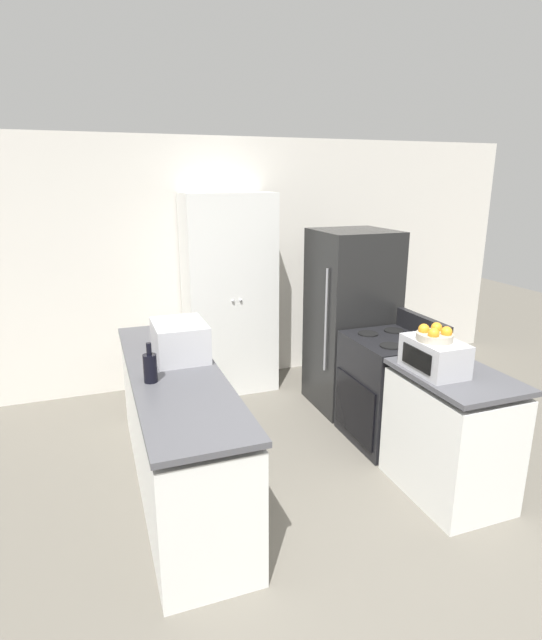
{
  "coord_description": "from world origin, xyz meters",
  "views": [
    {
      "loc": [
        -1.37,
        -2.0,
        2.18
      ],
      "look_at": [
        0.0,
        1.75,
        1.05
      ],
      "focal_mm": 28.0,
      "sensor_mm": 36.0,
      "label": 1
    }
  ],
  "objects_px": {
    "stove": "(389,389)",
    "wine_bottle": "(150,367)",
    "toaster_oven": "(434,356)",
    "fruit_bowl": "(435,334)",
    "microwave": "(180,340)",
    "refrigerator": "(351,320)",
    "pantry_cabinet": "(229,294)"
  },
  "relations": [
    {
      "from": "wine_bottle",
      "to": "fruit_bowl",
      "type": "relative_size",
      "value": 1.1
    },
    {
      "from": "microwave",
      "to": "toaster_oven",
      "type": "xyz_separation_m",
      "value": [
        1.57,
        -0.87,
        -0.02
      ]
    },
    {
      "from": "wine_bottle",
      "to": "fruit_bowl",
      "type": "bearing_deg",
      "value": -14.81
    },
    {
      "from": "stove",
      "to": "refrigerator",
      "type": "relative_size",
      "value": 0.62
    },
    {
      "from": "wine_bottle",
      "to": "toaster_oven",
      "type": "height_order",
      "value": "wine_bottle"
    },
    {
      "from": "stove",
      "to": "fruit_bowl",
      "type": "height_order",
      "value": "fruit_bowl"
    },
    {
      "from": "microwave",
      "to": "toaster_oven",
      "type": "relative_size",
      "value": 1.07
    },
    {
      "from": "microwave",
      "to": "toaster_oven",
      "type": "height_order",
      "value": "microwave"
    },
    {
      "from": "stove",
      "to": "microwave",
      "type": "distance_m",
      "value": 1.82
    },
    {
      "from": "pantry_cabinet",
      "to": "microwave",
      "type": "relative_size",
      "value": 4.42
    },
    {
      "from": "toaster_oven",
      "to": "fruit_bowl",
      "type": "xyz_separation_m",
      "value": [
        -0.01,
        -0.0,
        0.15
      ]
    },
    {
      "from": "stove",
      "to": "wine_bottle",
      "type": "distance_m",
      "value": 2.07
    },
    {
      "from": "microwave",
      "to": "toaster_oven",
      "type": "bearing_deg",
      "value": -28.95
    },
    {
      "from": "refrigerator",
      "to": "microwave",
      "type": "distance_m",
      "value": 1.86
    },
    {
      "from": "stove",
      "to": "wine_bottle",
      "type": "xyz_separation_m",
      "value": [
        -1.98,
        -0.24,
        0.55
      ]
    },
    {
      "from": "refrigerator",
      "to": "fruit_bowl",
      "type": "relative_size",
      "value": 7.2
    },
    {
      "from": "pantry_cabinet",
      "to": "wine_bottle",
      "type": "height_order",
      "value": "pantry_cabinet"
    },
    {
      "from": "stove",
      "to": "microwave",
      "type": "height_order",
      "value": "microwave"
    },
    {
      "from": "stove",
      "to": "wine_bottle",
      "type": "height_order",
      "value": "wine_bottle"
    },
    {
      "from": "pantry_cabinet",
      "to": "wine_bottle",
      "type": "xyz_separation_m",
      "value": [
        -1.02,
        -1.8,
        -0.01
      ]
    },
    {
      "from": "refrigerator",
      "to": "toaster_oven",
      "type": "bearing_deg",
      "value": -96.93
    },
    {
      "from": "stove",
      "to": "refrigerator",
      "type": "height_order",
      "value": "refrigerator"
    },
    {
      "from": "pantry_cabinet",
      "to": "refrigerator",
      "type": "distance_m",
      "value": 1.28
    },
    {
      "from": "microwave",
      "to": "pantry_cabinet",
      "type": "bearing_deg",
      "value": 61.7
    },
    {
      "from": "pantry_cabinet",
      "to": "fruit_bowl",
      "type": "bearing_deg",
      "value": -70.78
    },
    {
      "from": "stove",
      "to": "toaster_oven",
      "type": "bearing_deg",
      "value": -101.89
    },
    {
      "from": "microwave",
      "to": "toaster_oven",
      "type": "distance_m",
      "value": 1.79
    },
    {
      "from": "wine_bottle",
      "to": "toaster_oven",
      "type": "bearing_deg",
      "value": -14.65
    },
    {
      "from": "toaster_oven",
      "to": "fruit_bowl",
      "type": "bearing_deg",
      "value": -172.03
    },
    {
      "from": "pantry_cabinet",
      "to": "toaster_oven",
      "type": "relative_size",
      "value": 4.72
    },
    {
      "from": "toaster_oven",
      "to": "fruit_bowl",
      "type": "distance_m",
      "value": 0.15
    },
    {
      "from": "stove",
      "to": "pantry_cabinet",
      "type": "bearing_deg",
      "value": 121.67
    }
  ]
}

